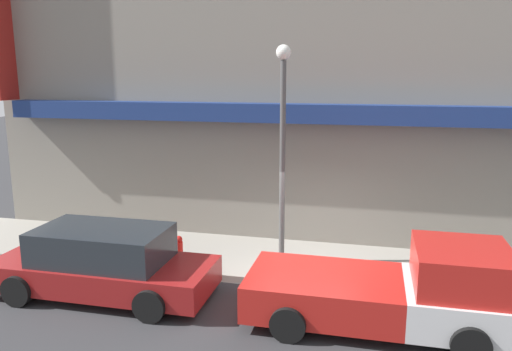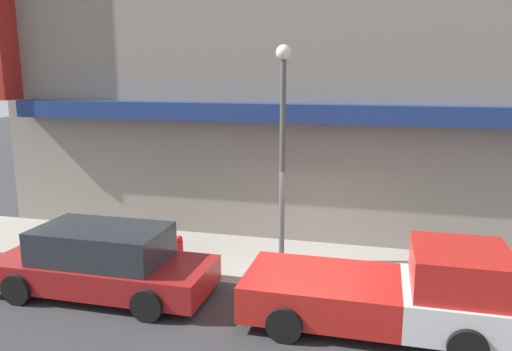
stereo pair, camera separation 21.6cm
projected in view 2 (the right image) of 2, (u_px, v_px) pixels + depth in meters
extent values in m
plane|color=#2D2D30|center=(302.00, 290.00, 11.36)|extent=(80.00, 80.00, 0.00)
cube|color=gray|center=(311.00, 264.00, 12.72)|extent=(36.00, 2.90, 0.18)
cube|color=gray|center=(329.00, 58.00, 14.48)|extent=(19.80, 3.00, 10.56)
cube|color=navy|center=(320.00, 114.00, 13.06)|extent=(18.22, 0.60, 0.50)
cube|color=silver|center=(457.00, 307.00, 9.31)|extent=(2.02, 2.05, 0.72)
cube|color=#B21E19|center=(460.00, 269.00, 9.16)|extent=(1.72, 1.89, 0.77)
cube|color=#B21E19|center=(322.00, 292.00, 9.92)|extent=(3.03, 2.05, 0.72)
cylinder|color=black|center=(452.00, 296.00, 10.32)|extent=(0.68, 0.22, 0.68)
cylinder|color=black|center=(467.00, 347.00, 8.38)|extent=(0.68, 0.22, 0.68)
cylinder|color=black|center=(302.00, 280.00, 11.08)|extent=(0.68, 0.22, 0.68)
cylinder|color=black|center=(284.00, 324.00, 9.13)|extent=(0.68, 0.22, 0.68)
cube|color=maroon|center=(104.00, 272.00, 11.12)|extent=(4.89, 1.85, 0.60)
cube|color=#23282D|center=(102.00, 244.00, 10.98)|extent=(2.84, 1.67, 0.74)
cylinder|color=black|center=(183.00, 270.00, 11.66)|extent=(0.68, 0.22, 0.68)
cylinder|color=black|center=(147.00, 305.00, 9.90)|extent=(0.68, 0.22, 0.68)
cylinder|color=black|center=(70.00, 258.00, 12.40)|extent=(0.68, 0.22, 0.68)
cylinder|color=black|center=(17.00, 289.00, 10.64)|extent=(0.68, 0.22, 0.68)
cylinder|color=red|center=(179.00, 250.00, 12.84)|extent=(0.20, 0.20, 0.45)
sphere|color=red|center=(179.00, 239.00, 12.78)|extent=(0.19, 0.19, 0.19)
cylinder|color=#4C4C4C|center=(282.00, 165.00, 12.14)|extent=(0.14, 0.14, 4.98)
sphere|color=silver|center=(284.00, 52.00, 11.60)|extent=(0.36, 0.36, 0.36)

